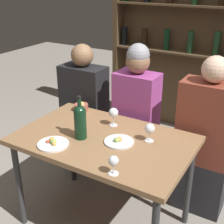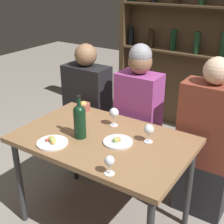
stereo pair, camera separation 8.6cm
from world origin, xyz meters
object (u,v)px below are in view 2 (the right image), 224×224
Objects in this scene: food_plate_1 at (52,142)px; seated_person_left at (88,114)px; food_plate_0 at (118,141)px; seated_person_right at (207,146)px; wine_glass_0 at (114,113)px; snack_bowl at (83,106)px; wine_glass_1 at (109,162)px; wine_bottle at (80,120)px; seated_person_center at (138,123)px; wine_glass_2 at (149,130)px.

seated_person_left reaches higher than food_plate_1.
seated_person_right is at bearing 50.72° from food_plate_0.
snack_bowl is (-0.36, 0.10, -0.07)m from wine_glass_0.
snack_bowl reaches higher than food_plate_1.
seated_person_left is (-0.81, 0.86, -0.25)m from wine_glass_1.
wine_glass_1 reaches higher than food_plate_1.
wine_bottle is 0.47m from wine_glass_1.
wine_glass_1 is at bearing -31.54° from wine_bottle.
snack_bowl is 0.47m from seated_person_center.
snack_bowl is (-0.26, 0.37, -0.10)m from wine_bottle.
wine_glass_2 is 0.62× the size of food_plate_1.
wine_glass_0 is 0.11× the size of seated_person_right.
seated_person_right reaches higher than seated_person_left.
snack_bowl is 0.09× the size of seated_person_left.
wine_glass_2 is 0.56m from seated_person_right.
snack_bowl is at bearing 106.82° from food_plate_1.
seated_person_center is 0.58m from seated_person_right.
wine_glass_0 is 0.73m from seated_person_right.
wine_glass_0 reaches higher than wine_glass_1.
seated_person_right is (0.29, 0.86, -0.23)m from wine_glass_1.
seated_person_left reaches higher than food_plate_0.
wine_glass_0 is 0.11× the size of seated_person_left.
wine_bottle is at bearing -155.00° from wine_glass_2.
seated_person_center is at bearing -180.00° from seated_person_right.
food_plate_0 is at bearing -38.96° from seated_person_left.
wine_glass_2 is at bearing -53.97° from seated_person_center.
seated_person_right is at bearing 29.58° from wine_glass_0.
seated_person_left is (-0.41, 0.62, -0.30)m from wine_bottle.
food_plate_0 is 0.16× the size of seated_person_left.
wine_glass_0 is (0.10, 0.27, -0.03)m from wine_bottle.
seated_person_left is (-0.83, 0.42, -0.26)m from wine_glass_2.
food_plate_1 is at bearing -68.44° from seated_person_left.
wine_glass_1 is 0.93m from seated_person_center.
seated_person_left is at bearing 180.00° from seated_person_center.
wine_bottle is 2.69× the size of snack_bowl.
wine_glass_2 is 0.64m from food_plate_1.
seated_person_right is (0.80, 0.79, -0.16)m from food_plate_1.
wine_bottle is 0.97m from seated_person_right.
food_plate_1 is 1.13m from seated_person_right.
wine_glass_2 is at bearing -13.81° from wine_glass_0.
food_plate_1 is (-0.20, -0.45, -0.09)m from wine_glass_0.
seated_person_center is at bearing 79.57° from wine_bottle.
wine_glass_0 is 0.61m from wine_glass_1.
seated_person_right is (0.58, 0.00, -0.03)m from seated_person_center.
seated_person_center is (0.52, -0.00, 0.05)m from seated_person_left.
seated_person_center reaches higher than wine_bottle.
wine_glass_1 is 0.51m from food_plate_1.
seated_person_left reaches higher than snack_bowl.
wine_glass_0 is 0.38m from snack_bowl.
wine_bottle reaches higher than wine_glass_2.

